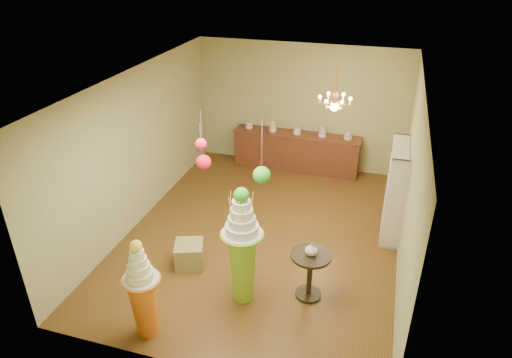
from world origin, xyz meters
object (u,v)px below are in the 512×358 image
(round_table, at_px, (310,269))
(sideboard, at_px, (296,151))
(pedestal_green, at_px, (242,253))
(pedestal_orange, at_px, (144,298))

(round_table, bearing_deg, sideboard, 104.85)
(sideboard, height_order, round_table, sideboard)
(pedestal_green, relative_size, pedestal_orange, 1.24)
(pedestal_orange, bearing_deg, round_table, 34.33)
(sideboard, relative_size, round_table, 3.74)
(pedestal_orange, xyz_separation_m, round_table, (2.08, 1.42, -0.12))
(pedestal_green, distance_m, pedestal_orange, 1.55)
(pedestal_orange, relative_size, round_table, 1.97)
(sideboard, distance_m, round_table, 4.56)
(round_table, bearing_deg, pedestal_green, -160.86)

